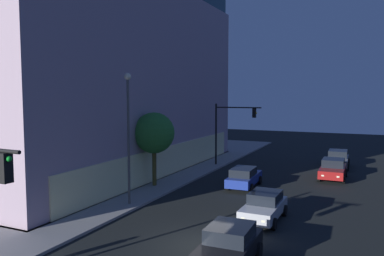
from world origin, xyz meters
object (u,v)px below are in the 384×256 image
Objects in this scene: traffic_light_far_corner at (230,124)px; street_lamp_sidewalk at (128,123)px; car_blue at (244,177)px; car_grey at (338,159)px; sidewalk_tree at (154,133)px; car_silver at (264,206)px; car_black at (228,247)px; car_red at (333,169)px; modern_building at (44,72)px.

street_lamp_sidewalk is at bearing 174.83° from traffic_light_far_corner.
car_blue is at bearing -33.63° from street_lamp_sidewalk.
traffic_light_far_corner reaches higher than car_grey.
street_lamp_sidewalk is at bearing -167.94° from sidewalk_tree.
car_silver is at bearing 172.17° from car_grey.
car_black reaches higher than car_silver.
street_lamp_sidewalk is 10.44m from car_blue.
car_black is at bearing -161.06° from traffic_light_far_corner.
traffic_light_far_corner is at bearing 26.39° from car_blue.
car_red is (19.60, -2.46, -0.01)m from car_black.
car_black is at bearing 174.51° from car_grey.
modern_building is at bearing 59.33° from car_black.
traffic_light_far_corner reaches higher than car_silver.
sidewalk_tree is at bearing 114.18° from car_blue.
car_black is 13.98m from car_blue.
modern_building is 16.36m from sidewalk_tree.
traffic_light_far_corner reaches higher than car_black.
car_red is at bearing -44.40° from car_blue.
car_blue is (6.98, 3.32, 0.01)m from car_silver.
car_blue is at bearing 153.53° from car_grey.
car_blue is (13.54, 3.47, -0.05)m from car_black.
traffic_light_far_corner is 15.61m from street_lamp_sidewalk.
car_black reaches higher than car_red.
traffic_light_far_corner is at bearing 80.58° from car_red.
street_lamp_sidewalk is 1.94× the size of car_silver.
car_silver is 7.73m from car_blue.
modern_building is 5.11× the size of traffic_light_far_corner.
modern_building is 5.53× the size of sidewalk_tree.
car_silver is (0.86, -8.53, -4.53)m from street_lamp_sidewalk.
sidewalk_tree is 15.47m from car_red.
car_silver is 0.91× the size of car_red.
car_blue is 8.48m from car_red.
car_grey reaches higher than car_silver.
modern_building reaches higher than car_grey.
car_red is (13.04, -2.62, 0.05)m from car_silver.
car_grey is at bearing -26.47° from car_blue.
sidewalk_tree is at bearing 126.01° from car_red.
car_black is at bearing -178.69° from car_silver.
car_silver is 13.30m from car_red.
car_silver is at bearing -113.40° from sidewalk_tree.
car_black is 6.56m from car_silver.
car_grey is (4.19, -9.72, -3.42)m from traffic_light_far_corner.
car_grey is at bearing -29.44° from street_lamp_sidewalk.
modern_building is 6.69× the size of car_blue.
car_black is at bearing -123.29° from street_lamp_sidewalk.
sidewalk_tree is 19.38m from car_grey.
traffic_light_far_corner is at bearing 113.34° from car_grey.
car_grey is at bearing -66.66° from traffic_light_far_corner.
sidewalk_tree is at bearing 66.60° from car_silver.
modern_building is at bearing 60.82° from street_lamp_sidewalk.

